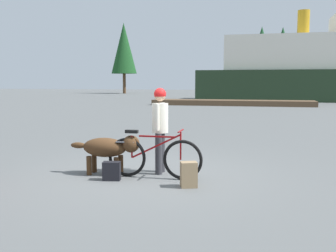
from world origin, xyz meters
name	(u,v)px	position (x,y,z in m)	size (l,w,h in m)	color
ground_plane	(145,175)	(0.00, 0.00, 0.00)	(160.00, 160.00, 0.00)	#595B5B
bicycle	(154,157)	(0.23, -0.21, 0.40)	(1.84, 0.44, 0.93)	black
person_cyclist	(160,122)	(0.24, 0.21, 1.02)	(0.32, 0.53, 1.69)	#333338
dog	(109,148)	(-0.70, -0.15, 0.53)	(1.43, 0.44, 0.79)	#472D19
backpack	(189,175)	(0.99, -0.69, 0.22)	(0.28, 0.20, 0.44)	#8C7251
handbag_pannier	(112,171)	(-0.49, -0.55, 0.17)	(0.32, 0.18, 0.35)	black
dock_pier	(232,103)	(-0.03, 23.12, 0.20)	(12.23, 2.13, 0.40)	brown
pine_tree_far_left	(124,48)	(-18.38, 49.89, 6.81)	(3.86, 3.86, 10.65)	#4C331E
pine_tree_center	(282,52)	(4.84, 50.40, 5.87)	(4.05, 4.05, 9.39)	#4C331E
pine_tree_far_right	(290,57)	(6.12, 53.05, 5.41)	(4.12, 4.12, 8.51)	#4C331E
pine_tree_mid_back	(262,49)	(1.98, 55.32, 6.80)	(3.97, 3.97, 10.18)	#4C331E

